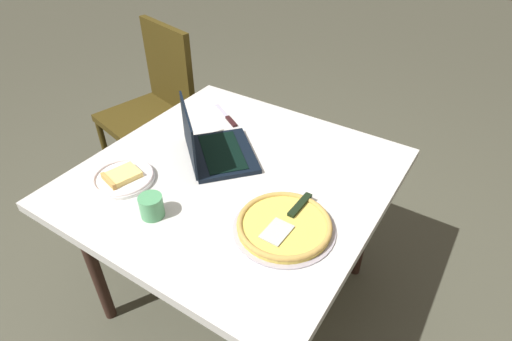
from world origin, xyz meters
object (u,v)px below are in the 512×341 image
table_knife (228,117)px  drink_cup (151,206)px  laptop (212,148)px  pizza_tray (284,225)px  pizza_plate (123,177)px  chair_near (156,102)px  dining_table (235,187)px

table_knife → drink_cup: drink_cup is taller
laptop → pizza_tray: size_ratio=1.19×
pizza_plate → drink_cup: size_ratio=2.88×
laptop → drink_cup: (0.03, -0.37, -0.01)m
table_knife → chair_near: size_ratio=0.21×
pizza_tray → table_knife: 0.72m
laptop → chair_near: (-0.75, 0.43, -0.21)m
dining_table → chair_near: (-0.88, 0.47, -0.11)m
dining_table → table_knife: (-0.26, 0.32, 0.07)m
pizza_plate → table_knife: bearing=84.1°
pizza_tray → chair_near: 1.34m
pizza_plate → pizza_tray: pizza_plate is taller
table_knife → chair_near: 0.66m
pizza_tray → table_knife: (-0.56, 0.46, -0.01)m
drink_cup → chair_near: bearing=134.5°
laptop → pizza_tray: bearing=-23.5°
dining_table → pizza_tray: (0.30, -0.14, 0.08)m
dining_table → table_knife: size_ratio=5.47×
table_knife → drink_cup: 0.66m
pizza_plate → drink_cup: drink_cup is taller
pizza_tray → chair_near: size_ratio=0.35×
drink_cup → pizza_tray: bearing=24.3°
dining_table → laptop: (-0.13, 0.04, 0.11)m
laptop → dining_table: bearing=-17.9°
laptop → pizza_tray: laptop is taller
pizza_plate → pizza_tray: bearing=9.6°
pizza_tray → table_knife: size_ratio=1.68×
drink_cup → pizza_plate: bearing=161.1°
laptop → pizza_plate: laptop is taller
laptop → table_knife: bearing=114.9°
chair_near → pizza_tray: bearing=-27.7°
laptop → pizza_plate: bearing=-122.6°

